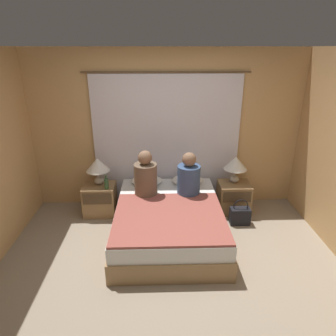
% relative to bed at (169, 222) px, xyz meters
% --- Properties ---
extents(ground_plane, '(16.00, 16.00, 0.00)m').
position_rel_bed_xyz_m(ground_plane, '(0.00, -0.70, -0.23)').
color(ground_plane, gray).
extents(wall_back, '(4.37, 0.06, 2.50)m').
position_rel_bed_xyz_m(wall_back, '(0.00, 1.07, 1.02)').
color(wall_back, tan).
rests_on(wall_back, ground_plane).
extents(curtain_panel, '(2.51, 0.02, 2.16)m').
position_rel_bed_xyz_m(curtain_panel, '(0.00, 1.00, 0.84)').
color(curtain_panel, silver).
rests_on(curtain_panel, ground_plane).
extents(bed, '(1.46, 1.90, 0.47)m').
position_rel_bed_xyz_m(bed, '(0.00, 0.00, 0.00)').
color(bed, '#99754C').
rests_on(bed, ground_plane).
extents(nightstand_left, '(0.49, 0.42, 0.49)m').
position_rel_bed_xyz_m(nightstand_left, '(-1.07, 0.67, 0.01)').
color(nightstand_left, '#937047').
rests_on(nightstand_left, ground_plane).
extents(nightstand_right, '(0.49, 0.42, 0.49)m').
position_rel_bed_xyz_m(nightstand_right, '(1.07, 0.67, 0.01)').
color(nightstand_right, '#937047').
rests_on(nightstand_right, ground_plane).
extents(lamp_left, '(0.36, 0.36, 0.43)m').
position_rel_bed_xyz_m(lamp_left, '(-1.07, 0.73, 0.56)').
color(lamp_left, '#B2A899').
rests_on(lamp_left, nightstand_left).
extents(lamp_right, '(0.36, 0.36, 0.43)m').
position_rel_bed_xyz_m(lamp_right, '(1.07, 0.73, 0.56)').
color(lamp_right, '#B2A899').
rests_on(lamp_right, nightstand_right).
extents(pillow_left, '(0.48, 0.35, 0.12)m').
position_rel_bed_xyz_m(pillow_left, '(-0.32, 0.74, 0.30)').
color(pillow_left, silver).
rests_on(pillow_left, bed).
extents(pillow_right, '(0.48, 0.35, 0.12)m').
position_rel_bed_xyz_m(pillow_right, '(0.32, 0.74, 0.30)').
color(pillow_right, silver).
rests_on(pillow_right, bed).
extents(blanket_on_bed, '(1.40, 1.25, 0.03)m').
position_rel_bed_xyz_m(blanket_on_bed, '(0.00, -0.30, 0.25)').
color(blanket_on_bed, '#994C42').
rests_on(blanket_on_bed, bed).
extents(person_left_in_bed, '(0.33, 0.33, 0.68)m').
position_rel_bed_xyz_m(person_left_in_bed, '(-0.32, 0.36, 0.52)').
color(person_left_in_bed, brown).
rests_on(person_left_in_bed, bed).
extents(person_right_in_bed, '(0.33, 0.33, 0.65)m').
position_rel_bed_xyz_m(person_right_in_bed, '(0.30, 0.36, 0.51)').
color(person_right_in_bed, '#38517A').
rests_on(person_right_in_bed, bed).
extents(beer_bottle_on_left_stand, '(0.06, 0.06, 0.22)m').
position_rel_bed_xyz_m(beer_bottle_on_left_stand, '(-0.93, 0.55, 0.34)').
color(beer_bottle_on_left_stand, '#2D4C28').
rests_on(beer_bottle_on_left_stand, nightstand_left).
extents(handbag_on_floor, '(0.30, 0.16, 0.41)m').
position_rel_bed_xyz_m(handbag_on_floor, '(1.08, 0.29, -0.09)').
color(handbag_on_floor, black).
rests_on(handbag_on_floor, ground_plane).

